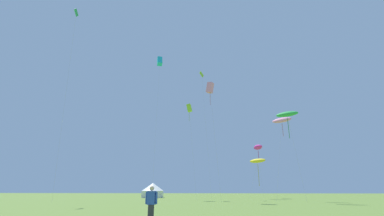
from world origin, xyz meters
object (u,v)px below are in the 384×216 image
object	(u,v)px
kite_magenta_parafoil	(258,147)
person_spectator	(151,206)
kite_green_parafoil	(287,114)
kite_cyan_box	(160,61)
kite_green_diamond	(75,20)
festival_tent_left	(153,190)
kite_pink_parafoil	(282,120)
kite_yellow_parafoil	(258,161)
kite_lime_diamond	(202,78)
kite_pink_box	(210,88)
kite_lime_box	(189,108)

from	to	relation	value
kite_magenta_parafoil	person_spectator	size ratio (longest dim) A/B	6.93
kite_green_parafoil	kite_cyan_box	xyz separation A→B (m)	(-24.55, 14.84, 18.54)
kite_green_diamond	festival_tent_left	world-z (taller)	kite_green_diamond
kite_green_diamond	kite_pink_parafoil	world-z (taller)	kite_green_diamond
kite_pink_parafoil	festival_tent_left	xyz separation A→B (m)	(-27.93, 17.95, -11.16)
kite_pink_parafoil	kite_yellow_parafoil	bearing A→B (deg)	108.73
kite_yellow_parafoil	kite_lime_diamond	bearing A→B (deg)	179.86
kite_pink_box	kite_green_diamond	size ratio (longest dim) A/B	0.59
kite_lime_diamond	kite_pink_box	bearing A→B (deg)	-78.06
kite_cyan_box	kite_lime_diamond	bearing A→B (deg)	10.64
kite_pink_box	kite_lime_box	size ratio (longest dim) A/B	1.05
kite_pink_parafoil	kite_green_parafoil	bearing A→B (deg)	-92.03
kite_yellow_parafoil	person_spectator	size ratio (longest dim) A/B	4.62
kite_pink_parafoil	festival_tent_left	size ratio (longest dim) A/B	2.64
kite_pink_parafoil	kite_cyan_box	world-z (taller)	kite_cyan_box
kite_lime_box	kite_pink_box	bearing A→B (deg)	-58.75
kite_pink_box	kite_yellow_parafoil	world-z (taller)	kite_pink_box
person_spectator	kite_cyan_box	bearing A→B (deg)	106.99
kite_pink_box	kite_cyan_box	distance (m)	22.71
kite_lime_diamond	festival_tent_left	xyz separation A→B (m)	(-13.00, 7.13, -24.98)
kite_pink_box	kite_magenta_parafoil	distance (m)	24.82
kite_pink_parafoil	person_spectator	world-z (taller)	kite_pink_parafoil
kite_cyan_box	person_spectator	bearing A→B (deg)	-73.01
person_spectator	kite_green_parafoil	bearing A→B (deg)	66.35
person_spectator	festival_tent_left	xyz separation A→B (m)	(-15.93, 50.75, 1.02)
kite_pink_box	kite_lime_box	xyz separation A→B (m)	(-4.95, 8.15, -0.77)
kite_green_parafoil	kite_cyan_box	size ratio (longest dim) A/B	0.40
kite_green_parafoil	kite_magenta_parafoil	size ratio (longest dim) A/B	1.08
kite_green_parafoil	festival_tent_left	world-z (taller)	kite_green_parafoil
kite_pink_parafoil	kite_cyan_box	size ratio (longest dim) A/B	0.42
kite_pink_parafoil	person_spectator	distance (m)	36.99
kite_yellow_parafoil	kite_magenta_parafoil	distance (m)	8.06
kite_lime_box	person_spectator	world-z (taller)	kite_lime_box
kite_lime_diamond	kite_pink_parafoil	bearing A→B (deg)	-35.92
kite_lime_box	kite_magenta_parafoil	xyz separation A→B (m)	(13.89, 14.02, -5.93)
kite_green_parafoil	festival_tent_left	size ratio (longest dim) A/B	2.50
kite_pink_box	kite_green_parafoil	xyz separation A→B (m)	(11.52, -1.50, -5.58)
kite_pink_box	kite_cyan_box	size ratio (longest dim) A/B	0.59
kite_green_diamond	kite_pink_parafoil	bearing A→B (deg)	16.21
kite_cyan_box	kite_green_diamond	bearing A→B (deg)	-117.08
festival_tent_left	kite_green_diamond	bearing A→B (deg)	-103.17
kite_yellow_parafoil	kite_cyan_box	bearing A→B (deg)	-175.07
kite_yellow_parafoil	kite_cyan_box	world-z (taller)	kite_cyan_box
kite_pink_box	kite_yellow_parafoil	xyz separation A→B (m)	(8.07, 15.15, -10.57)
kite_pink_box	kite_lime_diamond	xyz separation A→B (m)	(-3.21, 15.18, 8.86)
kite_pink_box	kite_green_parafoil	size ratio (longest dim) A/B	1.46
person_spectator	kite_pink_parafoil	bearing A→B (deg)	69.90
kite_lime_box	kite_pink_parafoil	world-z (taller)	kite_lime_box
festival_tent_left	person_spectator	bearing A→B (deg)	-72.58
kite_cyan_box	person_spectator	size ratio (longest dim) A/B	18.62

